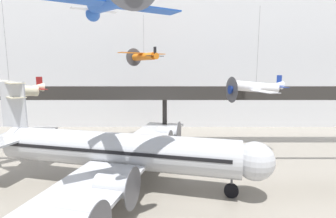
{
  "coord_description": "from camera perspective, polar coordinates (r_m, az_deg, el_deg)",
  "views": [
    {
      "loc": [
        0.52,
        -15.54,
        11.5
      ],
      "look_at": [
        0.62,
        6.69,
        8.09
      ],
      "focal_mm": 28.0,
      "sensor_mm": 36.0,
      "label": 1
    }
  ],
  "objects": [
    {
      "name": "hangar_back_wall",
      "position": [
        52.81,
        -0.85,
        10.26
      ],
      "size": [
        140.0,
        3.0,
        25.85
      ],
      "color": "silver",
      "rests_on": "ground"
    },
    {
      "name": "suspended_plane_orange_highwing",
      "position": [
        40.92,
        -5.54,
        11.35
      ],
      "size": [
        6.98,
        6.61,
        7.57
      ],
      "rotation": [
        0.0,
        0.0,
        2.25
      ],
      "color": "orange"
    },
    {
      "name": "airliner_silver_main",
      "position": [
        26.56,
        -11.58,
        -8.91
      ],
      "size": [
        29.6,
        34.21,
        10.2
      ],
      "rotation": [
        0.0,
        0.0,
        -0.24
      ],
      "color": "#B7BABF",
      "rests_on": "ground"
    },
    {
      "name": "suspended_plane_white_twin",
      "position": [
        36.32,
        18.36,
        4.51
      ],
      "size": [
        7.84,
        9.45,
        12.14
      ],
      "rotation": [
        0.0,
        0.0,
        3.37
      ],
      "color": "silver"
    },
    {
      "name": "suspended_plane_blue_trainer",
      "position": [
        18.85,
        -12.98,
        22.13
      ],
      "size": [
        9.22,
        8.31,
        4.96
      ],
      "rotation": [
        0.0,
        0.0,
        5.25
      ],
      "color": "#1E4CAD"
    },
    {
      "name": "mezzanine_walkway",
      "position": [
        39.56,
        -1.02,
        2.76
      ],
      "size": [
        110.0,
        3.2,
        9.02
      ],
      "color": "#2D2B28",
      "rests_on": "ground"
    },
    {
      "name": "suspended_plane_cream_biplane",
      "position": [
        35.42,
        -31.48,
        3.55
      ],
      "size": [
        7.76,
        7.75,
        12.19
      ],
      "rotation": [
        0.0,
        0.0,
        3.93
      ],
      "color": "beige"
    }
  ]
}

